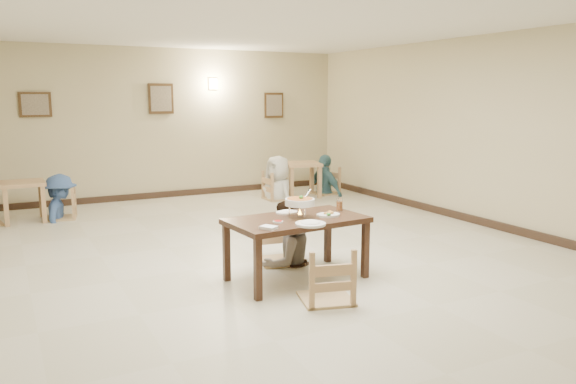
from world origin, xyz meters
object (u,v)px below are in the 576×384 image
bg_diner_c (278,156)px  bg_table_left (23,190)px  curry_warmer (300,202)px  bg_chair_rr (325,169)px  chair_far (280,220)px  bg_diner_b (58,174)px  bg_chair_rl (278,173)px  drink_glass (339,205)px  bg_table_right (302,169)px  chair_near (327,249)px  bg_diner_d (325,155)px  main_table (297,225)px  main_diner (286,200)px  bg_chair_lr (59,189)px

bg_diner_c → bg_table_left: bearing=-100.1°
curry_warmer → bg_chair_rr: size_ratio=0.35×
chair_far → bg_diner_b: 4.52m
bg_chair_rl → bg_diner_c: size_ratio=0.61×
bg_chair_rr → drink_glass: bearing=-40.4°
bg_table_left → bg_table_right: 5.20m
drink_glass → bg_table_left: 5.59m
chair_near → bg_table_right: bearing=-101.1°
chair_near → bg_chair_rl: size_ratio=1.01×
drink_glass → bg_diner_d: 5.24m
bg_diner_b → bg_diner_c: size_ratio=0.87×
main_table → curry_warmer: curry_warmer is taller
bg_chair_rr → bg_diner_d: bg_diner_d is taller
chair_near → bg_diner_c: size_ratio=0.62×
bg_diner_b → bg_diner_d: bearing=-73.1°
drink_glass → bg_diner_c: bearing=72.7°
chair_far → bg_table_left: 4.83m
bg_chair_rr → bg_diner_d: (0.00, 0.00, 0.30)m
drink_glass → main_table: bearing=-169.3°
chair_far → chair_near: 1.43m
main_diner → main_table: bearing=58.1°
curry_warmer → bg_diner_c: 4.98m
main_table → bg_chair_lr: bearing=109.4°
drink_glass → bg_chair_rl: bg_chair_rl is taller
chair_far → bg_diner_c: 4.34m
bg_diner_b → bg_diner_d: (5.24, 0.06, 0.08)m
bg_table_right → bg_chair_rr: bearing=5.3°
bg_diner_d → bg_table_left: bearing=77.2°
chair_far → drink_glass: size_ratio=7.47×
bg_table_left → bg_diner_b: bg_diner_b is taller
bg_table_left → bg_chair_rr: size_ratio=0.63×
chair_far → bg_chair_lr: size_ratio=1.06×
chair_near → drink_glass: size_ratio=7.50×
drink_glass → bg_diner_b: size_ratio=0.10×
main_table → bg_chair_lr: size_ratio=1.54×
curry_warmer → bg_chair_rl: bg_chair_rl is taller
drink_glass → bg_table_right: (1.97, 4.51, -0.21)m
main_diner → bg_table_left: bearing=-71.4°
bg_table_left → bg_diner_c: 4.63m
chair_near → bg_chair_lr: size_ratio=1.06×
bg_chair_lr → bg_table_right: bearing=100.6°
bg_table_right → bg_diner_d: bg_diner_d is taller
main_diner → bg_chair_rr: (3.02, 4.09, -0.26)m
chair_far → bg_diner_d: bearing=60.7°
chair_far → bg_chair_rl: bearing=72.1°
chair_far → bg_chair_rr: chair_far is taller
main_diner → chair_far: bearing=-74.4°
bg_table_left → bg_chair_rl: size_ratio=0.63×
main_table → curry_warmer: (0.04, 0.01, 0.25)m
bg_chair_lr → bg_diner_d: (5.24, 0.06, 0.33)m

